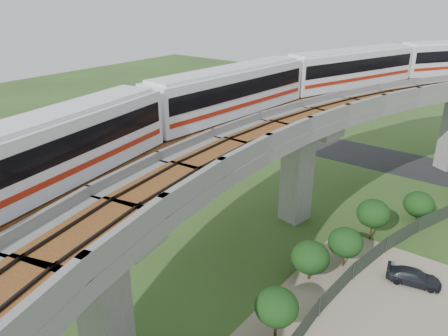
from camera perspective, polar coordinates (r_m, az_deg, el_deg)
The scene contains 11 objects.
ground at distance 33.50m, azimuth -1.21°, elevation -12.96°, with size 160.00×160.00×0.00m, color #33491D.
asphalt_road at distance 57.37m, azimuth 17.87°, elevation 1.64°, with size 60.00×8.00×0.03m, color #232326.
viaduct at distance 27.10m, azimuth 4.98°, elevation -0.12°, with size 19.58×73.98×11.40m.
metro_train at distance 36.50m, azimuth 11.35°, elevation 10.84°, with size 16.90×60.25×3.64m.
fence at distance 29.22m, azimuth 14.69°, elevation -18.16°, with size 3.87×38.73×1.50m.
tree_1 at distance 42.39m, azimuth 24.09°, elevation -4.33°, with size 2.63×2.63×2.81m.
tree_2 at distance 37.64m, azimuth 18.94°, elevation -5.64°, with size 2.68×2.68×3.59m.
tree_3 at distance 33.80m, azimuth 15.58°, elevation -9.34°, with size 2.56×2.56×3.16m.
tree_4 at distance 31.94m, azimuth 11.21°, elevation -11.37°, with size 2.71×2.71×3.01m.
tree_5 at distance 26.41m, azimuth 6.89°, elevation -17.57°, with size 2.57×2.57×3.61m.
car_dark at distance 34.39m, azimuth 23.54°, elevation -12.92°, with size 1.49×3.66×1.06m, color black.
Camera 1 is at (17.16, -21.17, 19.48)m, focal length 35.00 mm.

